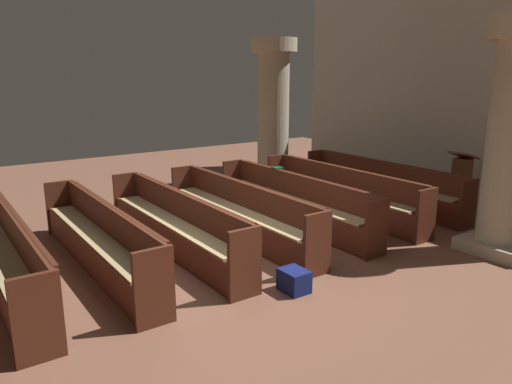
{
  "coord_description": "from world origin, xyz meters",
  "views": [
    {
      "loc": [
        5.4,
        -3.25,
        2.57
      ],
      "look_at": [
        -0.61,
        0.97,
        0.75
      ],
      "focal_mm": 34.06,
      "sensor_mm": 36.0,
      "label": 1
    }
  ],
  "objects": [
    {
      "name": "pew_row_6",
      "position": [
        -0.81,
        -2.57,
        0.46
      ],
      "size": [
        3.82,
        0.46,
        0.85
      ],
      "color": "#562819",
      "rests_on": "ground"
    },
    {
      "name": "pew_row_2",
      "position": [
        -0.81,
        1.88,
        0.46
      ],
      "size": [
        3.82,
        0.46,
        0.85
      ],
      "color": "#562819",
      "rests_on": "ground"
    },
    {
      "name": "pew_row_1",
      "position": [
        -0.81,
        2.99,
        0.46
      ],
      "size": [
        3.82,
        0.46,
        0.85
      ],
      "color": "#562819",
      "rests_on": "ground"
    },
    {
      "name": "hymn_book",
      "position": [
        -1.51,
        2.07,
        0.87
      ],
      "size": [
        0.15,
        0.18,
        0.03
      ],
      "primitive_type": "cube",
      "color": "#194723",
      "rests_on": "pew_row_2"
    },
    {
      "name": "lectern",
      "position": [
        0.13,
        5.34,
        0.45
      ],
      "size": [
        0.48,
        0.45,
        1.08
      ],
      "color": "brown",
      "rests_on": "ground"
    },
    {
      "name": "kneeler_box_navy",
      "position": [
        1.25,
        0.23,
        0.14
      ],
      "size": [
        0.35,
        0.28,
        0.27
      ],
      "primitive_type": "cube",
      "color": "navy",
      "rests_on": "ground"
    },
    {
      "name": "pew_row_0",
      "position": [
        -0.81,
        4.11,
        0.46
      ],
      "size": [
        3.82,
        0.47,
        0.85
      ],
      "color": "#562819",
      "rests_on": "ground"
    },
    {
      "name": "ground_plane",
      "position": [
        0.0,
        0.0,
        0.0
      ],
      "size": [
        19.2,
        19.2,
        0.0
      ],
      "primitive_type": "plane",
      "color": "brown"
    },
    {
      "name": "pillar_far_side",
      "position": [
        -3.52,
        3.5,
        1.72
      ],
      "size": [
        1.04,
        1.04,
        3.3
      ],
      "color": "tan",
      "rests_on": "ground"
    },
    {
      "name": "pew_row_4",
      "position": [
        -0.81,
        -0.34,
        0.46
      ],
      "size": [
        3.82,
        0.46,
        0.85
      ],
      "color": "#562819",
      "rests_on": "ground"
    },
    {
      "name": "pew_row_5",
      "position": [
        -0.81,
        -1.46,
        0.46
      ],
      "size": [
        3.82,
        0.47,
        0.85
      ],
      "color": "#562819",
      "rests_on": "ground"
    },
    {
      "name": "pew_row_3",
      "position": [
        -0.81,
        0.77,
        0.46
      ],
      "size": [
        3.82,
        0.46,
        0.85
      ],
      "color": "#562819",
      "rests_on": "ground"
    },
    {
      "name": "back_wall",
      "position": [
        0.0,
        6.08,
        2.25
      ],
      "size": [
        10.0,
        0.16,
        4.5
      ],
      "primitive_type": "cube",
      "color": "beige",
      "rests_on": "ground"
    }
  ]
}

